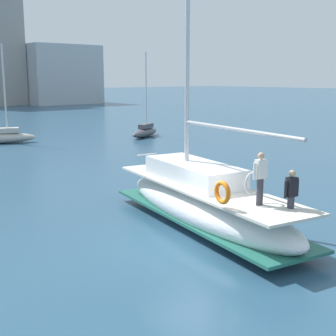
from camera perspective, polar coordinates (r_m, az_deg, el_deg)
ground_plane at (r=14.86m, az=3.36°, el=-9.35°), size 400.00×400.00×0.00m
main_sailboat at (r=16.42m, az=4.33°, el=-4.03°), size 4.04×9.87×13.50m
moored_sloop_far at (r=39.45m, az=-19.60°, el=3.69°), size 5.20×2.98×7.77m
moored_cutter_left at (r=41.30m, az=-2.85°, el=4.57°), size 4.54×3.15×7.38m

